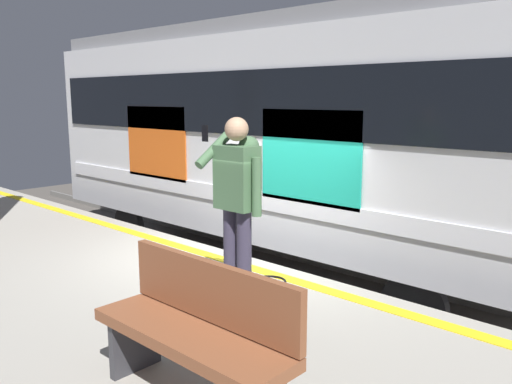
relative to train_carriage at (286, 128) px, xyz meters
The scene contains 9 objects.
ground_plane 3.69m from the train_carriage, 117.97° to the left, with size 26.40×26.40×0.00m, color #4C4742.
platform 5.44m from the train_carriage, 104.24° to the left, with size 17.60×5.12×1.13m, color #9E998E.
safety_line 3.25m from the train_carriage, 115.21° to the left, with size 17.25×0.16×0.01m, color yellow.
track_rail_near 2.87m from the train_carriage, 150.25° to the left, with size 22.88×0.08×0.16m, color slate.
track_rail_far 2.87m from the train_carriage, 149.82° to the right, with size 22.88×0.08×0.16m, color slate.
train_carriage is the anchor object (origin of this frame).
passenger 4.15m from the train_carriage, 123.39° to the left, with size 0.57×0.55×1.76m.
handbag 4.74m from the train_carriage, 127.97° to the left, with size 0.31×0.29×0.38m.
bench 5.89m from the train_carriage, 124.05° to the left, with size 1.51×0.44×0.90m.
Camera 1 is at (-4.42, 4.52, 3.07)m, focal length 36.92 mm.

